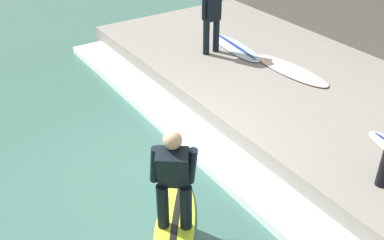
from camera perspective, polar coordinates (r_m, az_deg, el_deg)
The scene contains 8 objects.
ground_plane at distance 7.19m, azimuth -5.72°, elevation -6.73°, with size 28.00×28.00×0.00m, color #386056.
concrete_ledge at distance 9.08m, azimuth 15.34°, elevation 2.67°, with size 4.40×11.02×0.43m, color gray.
wave_foam_crest at distance 7.63m, azimuth 1.87°, elevation -3.36°, with size 0.75×10.47×0.15m, color white.
surfboard_riding at distance 6.24m, azimuth -2.19°, elevation -13.43°, with size 1.69×2.00×0.07m.
surfer_riding at distance 5.66m, azimuth -2.36°, elevation -7.21°, with size 0.57×0.57×1.51m.
surfer_waiting_far at distance 9.93m, azimuth 2.52°, elevation 13.04°, with size 0.51×0.23×1.50m.
surfboard_waiting_far at distance 10.46m, azimuth 5.59°, elevation 9.16°, with size 0.74×1.88×0.07m.
surfboard_spare at distance 9.55m, azimuth 12.44°, elevation 6.24°, with size 0.66×1.94×0.06m.
Camera 1 is at (-2.49, -5.07, 4.46)m, focal length 42.00 mm.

